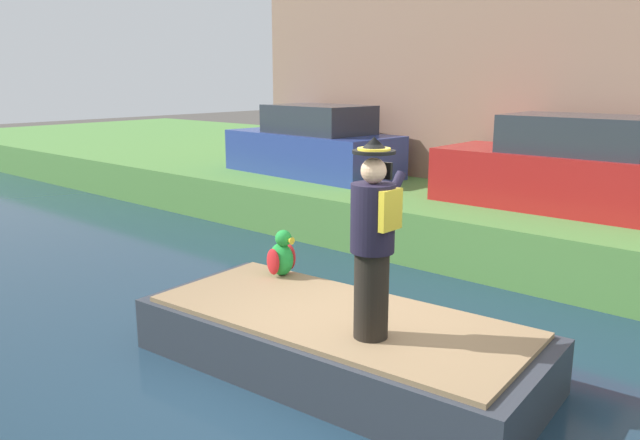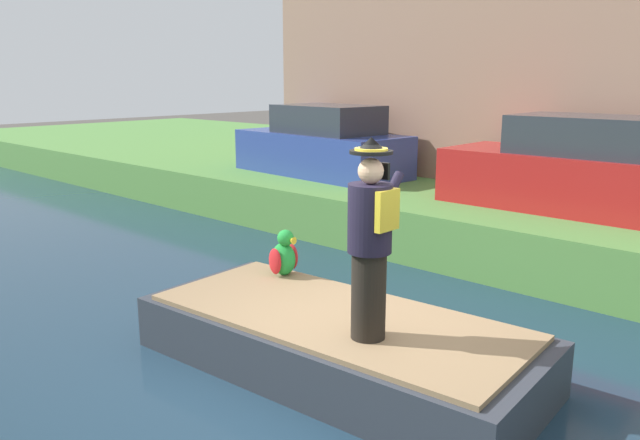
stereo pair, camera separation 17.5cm
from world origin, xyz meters
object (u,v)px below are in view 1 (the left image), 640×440
(parked_car_red, at_px, (566,169))
(parked_car_blue, at_px, (313,145))
(parrot_plush, at_px, (282,256))
(boat, at_px, (337,342))
(person_pirate, at_px, (373,240))

(parked_car_red, bearing_deg, parked_car_blue, 90.00)
(parked_car_red, bearing_deg, parrot_plush, 163.20)
(boat, bearing_deg, parked_car_red, -2.02)
(parked_car_red, relative_size, parked_car_blue, 0.98)
(person_pirate, relative_size, parked_car_red, 0.46)
(person_pirate, distance_m, parrot_plush, 2.18)
(person_pirate, height_order, parked_car_blue, person_pirate)
(person_pirate, height_order, parrot_plush, person_pirate)
(boat, height_order, person_pirate, person_pirate)
(person_pirate, bearing_deg, parked_car_red, 19.32)
(parked_car_red, distance_m, parked_car_blue, 5.50)
(parrot_plush, bearing_deg, person_pirate, -111.72)
(boat, distance_m, person_pirate, 1.40)
(person_pirate, height_order, parked_car_red, person_pirate)
(boat, bearing_deg, parrot_plush, 68.05)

